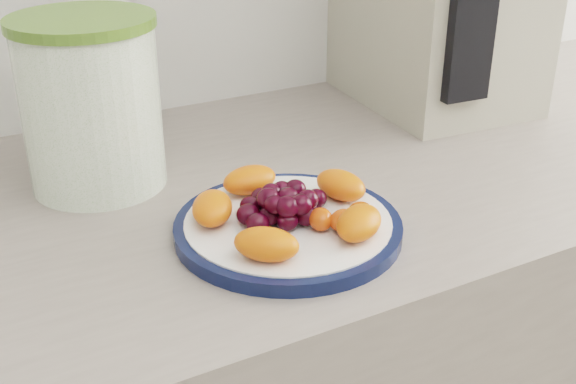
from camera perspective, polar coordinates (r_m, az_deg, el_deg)
plate_rim at (r=0.77m, az=0.00°, el=-2.84°), size 0.24×0.24×0.01m
plate_face at (r=0.77m, az=0.00°, el=-2.77°), size 0.22×0.22×0.02m
canister at (r=0.88m, az=-15.24°, el=6.37°), size 0.17×0.17×0.19m
canister_lid at (r=0.85m, az=-16.06°, el=12.83°), size 0.18×0.18×0.01m
fruit_plate at (r=0.76m, az=0.14°, el=-1.18°), size 0.21×0.20×0.04m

